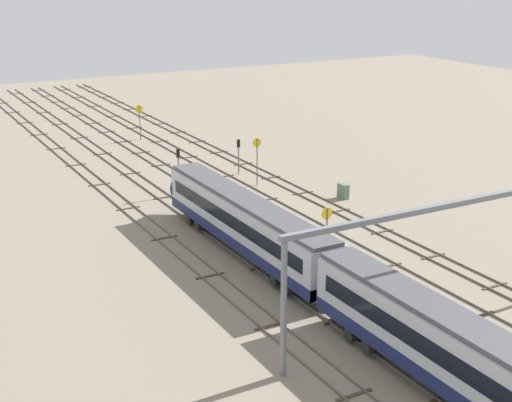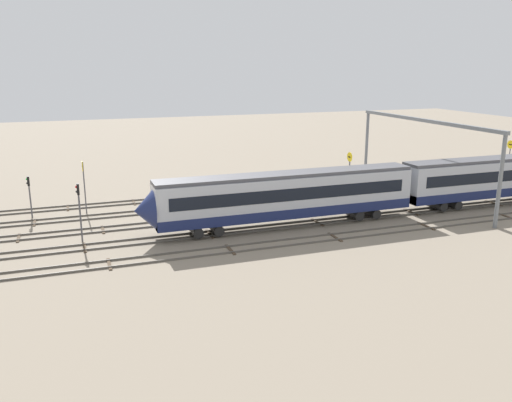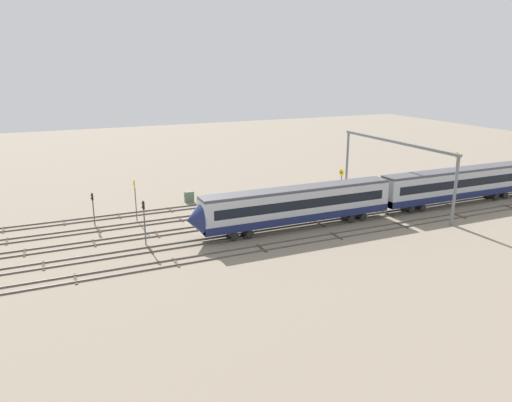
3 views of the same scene
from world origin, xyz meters
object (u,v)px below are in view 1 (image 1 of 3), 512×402
at_px(speed_sign_distant_end, 257,154).
at_px(relay_cabinet, 343,191).
at_px(speed_sign_far_trackside, 326,235).
at_px(signal_light_trackside_departure, 238,151).
at_px(signal_light_trackside_approach, 178,165).
at_px(overhead_gantry, 437,234).
at_px(speed_sign_near_foreground, 140,116).

bearing_deg(speed_sign_distant_end, relay_cabinet, -147.07).
relative_size(speed_sign_far_trackside, signal_light_trackside_departure, 1.48).
xyz_separation_m(speed_sign_far_trackside, signal_light_trackside_approach, (25.48, 1.00, -0.61)).
distance_m(speed_sign_distant_end, signal_light_trackside_approach, 8.88).
distance_m(signal_light_trackside_approach, relay_cabinet, 17.11).
xyz_separation_m(speed_sign_far_trackside, speed_sign_distant_end, (24.76, -7.84, -0.34)).
height_order(overhead_gantry, signal_light_trackside_departure, overhead_gantry).
relative_size(overhead_gantry, speed_sign_near_foreground, 4.79).
xyz_separation_m(speed_sign_near_foreground, signal_light_trackside_approach, (-25.92, 5.36, -0.04)).
bearing_deg(overhead_gantry, speed_sign_far_trackside, 9.53).
bearing_deg(relay_cabinet, speed_sign_far_trackside, 140.96).
bearing_deg(relay_cabinet, signal_light_trackside_approach, 57.46).
bearing_deg(overhead_gantry, speed_sign_distant_end, -10.23).
distance_m(speed_sign_near_foreground, relay_cabinet, 36.23).
distance_m(speed_sign_distant_end, relay_cabinet, 10.35).
distance_m(speed_sign_near_foreground, signal_light_trackside_approach, 26.47).
height_order(overhead_gantry, speed_sign_distant_end, overhead_gantry).
bearing_deg(overhead_gantry, relay_cabinet, -24.09).
relative_size(signal_light_trackside_approach, relay_cabinet, 3.20).
bearing_deg(relay_cabinet, speed_sign_near_foreground, 14.28).
height_order(speed_sign_near_foreground, speed_sign_far_trackside, speed_sign_far_trackside).
height_order(speed_sign_near_foreground, signal_light_trackside_departure, speed_sign_near_foreground).
distance_m(overhead_gantry, signal_light_trackside_departure, 40.20).
xyz_separation_m(speed_sign_distant_end, signal_light_trackside_approach, (0.72, 8.84, -0.27)).
relative_size(signal_light_trackside_approach, signal_light_trackside_departure, 1.22).
xyz_separation_m(speed_sign_near_foreground, speed_sign_far_trackside, (-51.40, 4.36, 0.57)).
relative_size(speed_sign_near_foreground, speed_sign_distant_end, 0.91).
bearing_deg(signal_light_trackside_departure, relay_cabinet, -159.21).
bearing_deg(speed_sign_near_foreground, speed_sign_distant_end, -172.54).
height_order(speed_sign_far_trackside, signal_light_trackside_approach, speed_sign_far_trackside).
distance_m(signal_light_trackside_departure, relay_cabinet, 14.44).
distance_m(speed_sign_near_foreground, speed_sign_distant_end, 26.87).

